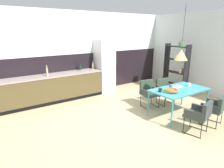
% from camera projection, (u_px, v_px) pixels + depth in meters
% --- Properties ---
extents(ground_plane, '(9.20, 9.20, 0.00)m').
position_uv_depth(ground_plane, '(146.00, 123.00, 4.80)').
color(ground_plane, tan).
extents(back_wall_splashback_dark, '(7.08, 0.12, 1.45)m').
position_uv_depth(back_wall_splashback_dark, '(87.00, 72.00, 7.14)').
color(back_wall_splashback_dark, black).
rests_on(back_wall_splashback_dark, ground).
extents(back_wall_panel_upper, '(7.08, 0.12, 1.45)m').
position_uv_depth(back_wall_panel_upper, '(86.00, 32.00, 6.74)').
color(back_wall_panel_upper, silver).
rests_on(back_wall_panel_upper, back_wall_splashback_dark).
extents(kitchen_counter, '(3.65, 0.63, 0.89)m').
position_uv_depth(kitchen_counter, '(48.00, 89.00, 6.07)').
color(kitchen_counter, brown).
rests_on(kitchen_counter, ground).
extents(refrigerator_column, '(0.61, 0.60, 1.93)m').
position_uv_depth(refrigerator_column, '(105.00, 66.00, 7.08)').
color(refrigerator_column, silver).
rests_on(refrigerator_column, ground).
extents(dining_table, '(1.55, 0.86, 0.74)m').
position_uv_depth(dining_table, '(179.00, 91.00, 5.08)').
color(dining_table, teal).
rests_on(dining_table, ground).
extents(armchair_corner_seat, '(0.55, 0.54, 0.80)m').
position_uv_depth(armchair_corner_seat, '(149.00, 90.00, 5.74)').
color(armchair_corner_seat, '#353E3A').
rests_on(armchair_corner_seat, ground).
extents(armchair_head_of_table, '(0.57, 0.56, 0.76)m').
position_uv_depth(armchair_head_of_table, '(216.00, 106.00, 4.57)').
color(armchair_head_of_table, '#353E3A').
rests_on(armchair_head_of_table, ground).
extents(armchair_facing_counter, '(0.53, 0.52, 0.78)m').
position_uv_depth(armchair_facing_counter, '(164.00, 88.00, 5.99)').
color(armchair_facing_counter, '#353E3A').
rests_on(armchair_facing_counter, ground).
extents(armchair_near_window, '(0.57, 0.56, 0.77)m').
position_uv_depth(armchair_near_window, '(201.00, 113.00, 4.18)').
color(armchair_near_window, '#353E3A').
rests_on(armchair_near_window, ground).
extents(fruit_bowl, '(0.34, 0.34, 0.09)m').
position_uv_depth(fruit_bowl, '(171.00, 90.00, 4.77)').
color(fruit_bowl, '#B2662D').
rests_on(fruit_bowl, dining_table).
extents(open_book, '(0.30, 0.22, 0.02)m').
position_uv_depth(open_book, '(177.00, 86.00, 5.28)').
color(open_book, white).
rests_on(open_book, dining_table).
extents(mug_short_terracotta, '(0.12, 0.08, 0.11)m').
position_uv_depth(mug_short_terracotta, '(171.00, 87.00, 5.08)').
color(mug_short_terracotta, '#335B93').
rests_on(mug_short_terracotta, dining_table).
extents(mug_wide_latte, '(0.12, 0.07, 0.10)m').
position_uv_depth(mug_wide_latte, '(189.00, 85.00, 5.31)').
color(mug_wide_latte, white).
rests_on(mug_wide_latte, dining_table).
extents(mug_tall_blue, '(0.13, 0.08, 0.11)m').
position_uv_depth(mug_tall_blue, '(160.00, 90.00, 4.81)').
color(mug_tall_blue, black).
rests_on(mug_tall_blue, dining_table).
extents(bottle_vinegar_dark, '(0.07, 0.07, 0.29)m').
position_uv_depth(bottle_vinegar_dark, '(93.00, 66.00, 6.96)').
color(bottle_vinegar_dark, tan).
rests_on(bottle_vinegar_dark, kitchen_counter).
extents(bottle_wine_green, '(0.07, 0.07, 0.26)m').
position_uv_depth(bottle_wine_green, '(80.00, 67.00, 6.69)').
color(bottle_wine_green, '#0F3319').
rests_on(bottle_wine_green, kitchen_counter).
extents(bottle_oil_tall, '(0.06, 0.06, 0.34)m').
position_uv_depth(bottle_oil_tall, '(47.00, 72.00, 5.83)').
color(bottle_oil_tall, tan).
rests_on(bottle_oil_tall, kitchen_counter).
extents(open_shelf_unit, '(0.30, 0.93, 1.85)m').
position_uv_depth(open_shelf_unit, '(177.00, 66.00, 7.08)').
color(open_shelf_unit, black).
rests_on(open_shelf_unit, ground).
extents(pendant_lamp_over_table_near, '(0.35, 0.35, 1.34)m').
position_uv_depth(pendant_lamp_over_table_near, '(181.00, 55.00, 4.86)').
color(pendant_lamp_over_table_near, black).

